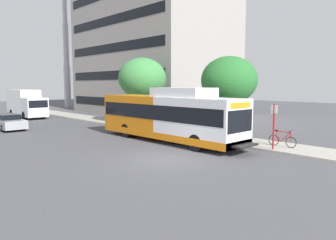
{
  "coord_description": "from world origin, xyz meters",
  "views": [
    {
      "loc": [
        -10.88,
        -11.66,
        3.83
      ],
      "look_at": [
        2.89,
        2.85,
        1.6
      ],
      "focal_mm": 33.8,
      "sensor_mm": 36.0,
      "label": 1
    }
  ],
  "objects_px": {
    "bus_stop_sign_pole": "(274,123)",
    "parked_car_far_lane": "(8,122)",
    "street_tree_near_stop": "(229,80)",
    "street_tree_mid_block": "(142,78)",
    "box_truck_background": "(26,103)",
    "bicycle_parked": "(282,140)",
    "transit_bus": "(168,116)"
  },
  "relations": [
    {
      "from": "transit_bus",
      "to": "street_tree_mid_block",
      "type": "bearing_deg",
      "value": 62.3
    },
    {
      "from": "bus_stop_sign_pole",
      "to": "bicycle_parked",
      "type": "height_order",
      "value": "bus_stop_sign_pole"
    },
    {
      "from": "bicycle_parked",
      "to": "street_tree_near_stop",
      "type": "height_order",
      "value": "street_tree_near_stop"
    },
    {
      "from": "bus_stop_sign_pole",
      "to": "street_tree_near_stop",
      "type": "relative_size",
      "value": 0.45
    },
    {
      "from": "street_tree_mid_block",
      "to": "box_truck_background",
      "type": "xyz_separation_m",
      "value": [
        -5.45,
        14.86,
        -2.7
      ]
    },
    {
      "from": "bus_stop_sign_pole",
      "to": "street_tree_near_stop",
      "type": "distance_m",
      "value": 5.74
    },
    {
      "from": "bus_stop_sign_pole",
      "to": "box_truck_background",
      "type": "distance_m",
      "value": 29.6
    },
    {
      "from": "bus_stop_sign_pole",
      "to": "street_tree_near_stop",
      "type": "height_order",
      "value": "street_tree_near_stop"
    },
    {
      "from": "bus_stop_sign_pole",
      "to": "street_tree_near_stop",
      "type": "xyz_separation_m",
      "value": [
        2.15,
        4.7,
        2.51
      ]
    },
    {
      "from": "street_tree_near_stop",
      "to": "box_truck_background",
      "type": "distance_m",
      "value": 25.43
    },
    {
      "from": "street_tree_near_stop",
      "to": "street_tree_mid_block",
      "type": "relative_size",
      "value": 0.92
    },
    {
      "from": "bus_stop_sign_pole",
      "to": "street_tree_mid_block",
      "type": "xyz_separation_m",
      "value": [
        2.14,
        14.56,
        2.8
      ]
    },
    {
      "from": "transit_bus",
      "to": "box_truck_background",
      "type": "distance_m",
      "value": 22.84
    },
    {
      "from": "bicycle_parked",
      "to": "box_truck_background",
      "type": "relative_size",
      "value": 0.25
    },
    {
      "from": "street_tree_mid_block",
      "to": "bicycle_parked",
      "type": "bearing_deg",
      "value": -93.93
    },
    {
      "from": "parked_car_far_lane",
      "to": "box_truck_background",
      "type": "relative_size",
      "value": 0.64
    },
    {
      "from": "bus_stop_sign_pole",
      "to": "bicycle_parked",
      "type": "distance_m",
      "value": 1.57
    },
    {
      "from": "transit_bus",
      "to": "bus_stop_sign_pole",
      "type": "relative_size",
      "value": 4.71
    },
    {
      "from": "bus_stop_sign_pole",
      "to": "bicycle_parked",
      "type": "xyz_separation_m",
      "value": [
        1.14,
        0.02,
        -1.09
      ]
    },
    {
      "from": "street_tree_near_stop",
      "to": "street_tree_mid_block",
      "type": "xyz_separation_m",
      "value": [
        -0.02,
        9.86,
        0.29
      ]
    },
    {
      "from": "transit_bus",
      "to": "street_tree_near_stop",
      "type": "xyz_separation_m",
      "value": [
        4.19,
        -1.92,
        2.45
      ]
    },
    {
      "from": "parked_car_far_lane",
      "to": "box_truck_background",
      "type": "distance_m",
      "value": 10.41
    },
    {
      "from": "bus_stop_sign_pole",
      "to": "box_truck_background",
      "type": "relative_size",
      "value": 0.37
    },
    {
      "from": "transit_bus",
      "to": "bicycle_parked",
      "type": "bearing_deg",
      "value": -64.32
    },
    {
      "from": "street_tree_near_stop",
      "to": "parked_car_far_lane",
      "type": "xyz_separation_m",
      "value": [
        -10.27,
        15.55,
        -3.49
      ]
    },
    {
      "from": "transit_bus",
      "to": "box_truck_background",
      "type": "bearing_deg",
      "value": 93.21
    },
    {
      "from": "street_tree_mid_block",
      "to": "parked_car_far_lane",
      "type": "distance_m",
      "value": 12.32
    },
    {
      "from": "box_truck_background",
      "to": "transit_bus",
      "type": "bearing_deg",
      "value": -86.79
    },
    {
      "from": "bus_stop_sign_pole",
      "to": "parked_car_far_lane",
      "type": "height_order",
      "value": "bus_stop_sign_pole"
    },
    {
      "from": "bus_stop_sign_pole",
      "to": "parked_car_far_lane",
      "type": "distance_m",
      "value": 21.83
    },
    {
      "from": "parked_car_far_lane",
      "to": "street_tree_near_stop",
      "type": "bearing_deg",
      "value": -56.54
    },
    {
      "from": "street_tree_near_stop",
      "to": "parked_car_far_lane",
      "type": "bearing_deg",
      "value": 123.46
    }
  ]
}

